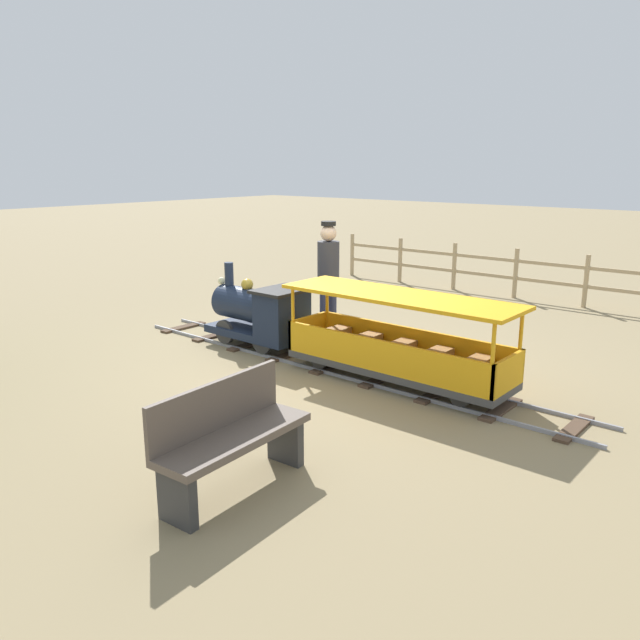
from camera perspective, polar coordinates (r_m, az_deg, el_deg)
name	(u,v)px	position (r m, az deg, el deg)	size (l,w,h in m)	color
ground_plane	(320,364)	(7.67, -0.02, -3.99)	(60.00, 60.00, 0.00)	#8C7A56
track	(333,366)	(7.54, 1.17, -4.17)	(0.73, 6.40, 0.04)	gray
locomotive	(261,313)	(8.20, -5.41, 0.65)	(0.69, 1.45, 1.05)	#192338
passenger_car	(397,347)	(6.91, 7.00, -2.46)	(0.79, 2.70, 0.97)	#3F3F3F
conductor_person	(328,270)	(8.59, 0.76, 4.55)	(0.30, 0.30, 1.62)	#282D47
park_bench	(230,437)	(4.75, -8.14, -10.46)	(1.32, 0.48, 0.82)	brown
fence_section	(516,271)	(11.87, 17.35, 4.23)	(0.08, 7.48, 0.90)	tan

